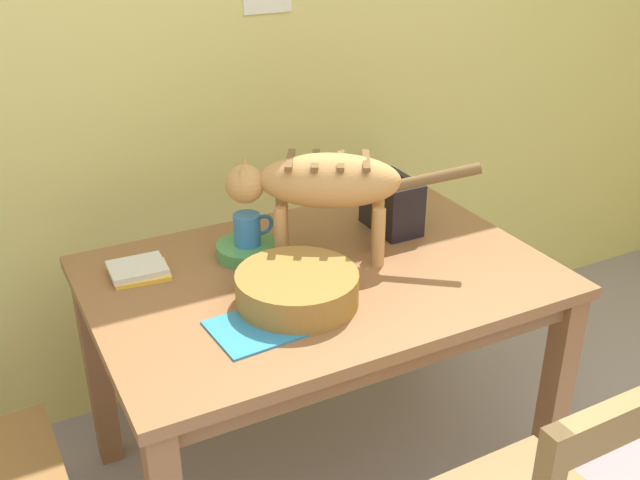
{
  "coord_description": "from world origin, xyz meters",
  "views": [
    {
      "loc": [
        -0.77,
        -0.38,
        1.75
      ],
      "look_at": [
        0.08,
        1.25,
        0.85
      ],
      "focal_mm": 41.4,
      "sensor_mm": 36.0,
      "label": 1
    }
  ],
  "objects_px": {
    "toaster": "(392,204)",
    "book_stack": "(139,270)",
    "saucer_bowl": "(248,250)",
    "coffee_mug": "(248,229)",
    "dining_table": "(320,299)",
    "wicker_basket": "(297,288)",
    "magazine": "(267,324)",
    "cat": "(322,184)"
  },
  "relations": [
    {
      "from": "cat",
      "to": "toaster",
      "type": "distance_m",
      "value": 0.33
    },
    {
      "from": "coffee_mug",
      "to": "wicker_basket",
      "type": "xyz_separation_m",
      "value": [
        0.01,
        -0.31,
        -0.04
      ]
    },
    {
      "from": "toaster",
      "to": "cat",
      "type": "bearing_deg",
      "value": -165.81
    },
    {
      "from": "magazine",
      "to": "toaster",
      "type": "height_order",
      "value": "toaster"
    },
    {
      "from": "cat",
      "to": "coffee_mug",
      "type": "relative_size",
      "value": 5.19
    },
    {
      "from": "dining_table",
      "to": "coffee_mug",
      "type": "height_order",
      "value": "coffee_mug"
    },
    {
      "from": "dining_table",
      "to": "book_stack",
      "type": "relative_size",
      "value": 7.53
    },
    {
      "from": "dining_table",
      "to": "toaster",
      "type": "relative_size",
      "value": 6.42
    },
    {
      "from": "dining_table",
      "to": "toaster",
      "type": "distance_m",
      "value": 0.4
    },
    {
      "from": "coffee_mug",
      "to": "saucer_bowl",
      "type": "bearing_deg",
      "value": -180.0
    },
    {
      "from": "cat",
      "to": "toaster",
      "type": "height_order",
      "value": "cat"
    },
    {
      "from": "toaster",
      "to": "book_stack",
      "type": "bearing_deg",
      "value": 175.0
    },
    {
      "from": "dining_table",
      "to": "saucer_bowl",
      "type": "xyz_separation_m",
      "value": [
        -0.14,
        0.18,
        0.11
      ]
    },
    {
      "from": "coffee_mug",
      "to": "book_stack",
      "type": "xyz_separation_m",
      "value": [
        -0.32,
        0.04,
        -0.07
      ]
    },
    {
      "from": "saucer_bowl",
      "to": "book_stack",
      "type": "relative_size",
      "value": 1.1
    },
    {
      "from": "cat",
      "to": "book_stack",
      "type": "xyz_separation_m",
      "value": [
        -0.51,
        0.14,
        -0.22
      ]
    },
    {
      "from": "cat",
      "to": "wicker_basket",
      "type": "bearing_deg",
      "value": 168.05
    },
    {
      "from": "dining_table",
      "to": "wicker_basket",
      "type": "xyz_separation_m",
      "value": [
        -0.13,
        -0.13,
        0.14
      ]
    },
    {
      "from": "dining_table",
      "to": "wicker_basket",
      "type": "relative_size",
      "value": 3.98
    },
    {
      "from": "wicker_basket",
      "to": "toaster",
      "type": "xyz_separation_m",
      "value": [
        0.47,
        0.28,
        0.04
      ]
    },
    {
      "from": "cat",
      "to": "toaster",
      "type": "relative_size",
      "value": 3.2
    },
    {
      "from": "book_stack",
      "to": "toaster",
      "type": "bearing_deg",
      "value": -5.0
    },
    {
      "from": "dining_table",
      "to": "book_stack",
      "type": "xyz_separation_m",
      "value": [
        -0.46,
        0.22,
        0.1
      ]
    },
    {
      "from": "book_stack",
      "to": "wicker_basket",
      "type": "distance_m",
      "value": 0.48
    },
    {
      "from": "toaster",
      "to": "dining_table",
      "type": "bearing_deg",
      "value": -155.72
    },
    {
      "from": "cat",
      "to": "dining_table",
      "type": "bearing_deg",
      "value": 178.82
    },
    {
      "from": "magazine",
      "to": "wicker_basket",
      "type": "bearing_deg",
      "value": 24.61
    },
    {
      "from": "wicker_basket",
      "to": "magazine",
      "type": "bearing_deg",
      "value": -151.22
    },
    {
      "from": "saucer_bowl",
      "to": "wicker_basket",
      "type": "bearing_deg",
      "value": -87.99
    },
    {
      "from": "dining_table",
      "to": "saucer_bowl",
      "type": "height_order",
      "value": "saucer_bowl"
    },
    {
      "from": "wicker_basket",
      "to": "toaster",
      "type": "distance_m",
      "value": 0.54
    },
    {
      "from": "magazine",
      "to": "book_stack",
      "type": "distance_m",
      "value": 0.46
    },
    {
      "from": "coffee_mug",
      "to": "wicker_basket",
      "type": "bearing_deg",
      "value": -88.74
    },
    {
      "from": "dining_table",
      "to": "coffee_mug",
      "type": "bearing_deg",
      "value": 127.2
    },
    {
      "from": "coffee_mug",
      "to": "wicker_basket",
      "type": "relative_size",
      "value": 0.38
    },
    {
      "from": "saucer_bowl",
      "to": "wicker_basket",
      "type": "xyz_separation_m",
      "value": [
        0.01,
        -0.31,
        0.03
      ]
    },
    {
      "from": "saucer_bowl",
      "to": "wicker_basket",
      "type": "relative_size",
      "value": 0.58
    },
    {
      "from": "wicker_basket",
      "to": "coffee_mug",
      "type": "bearing_deg",
      "value": 91.26
    },
    {
      "from": "cat",
      "to": "saucer_bowl",
      "type": "distance_m",
      "value": 0.3
    },
    {
      "from": "dining_table",
      "to": "book_stack",
      "type": "height_order",
      "value": "book_stack"
    },
    {
      "from": "coffee_mug",
      "to": "book_stack",
      "type": "height_order",
      "value": "coffee_mug"
    },
    {
      "from": "cat",
      "to": "coffee_mug",
      "type": "bearing_deg",
      "value": 89.47
    }
  ]
}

